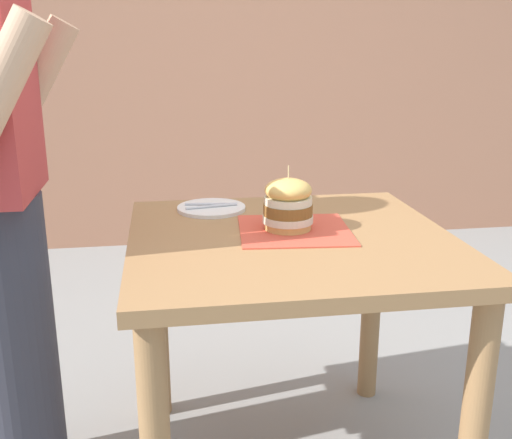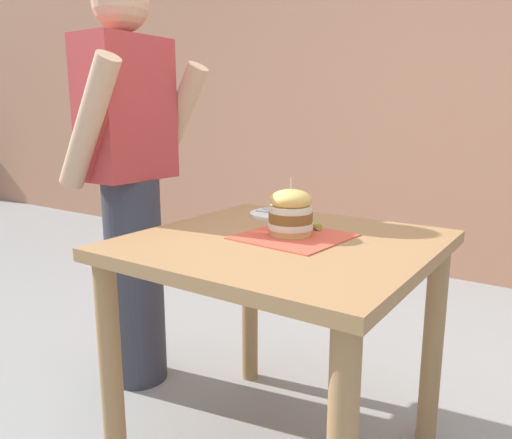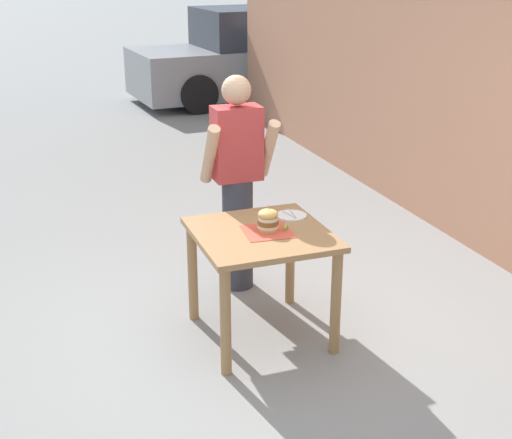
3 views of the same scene
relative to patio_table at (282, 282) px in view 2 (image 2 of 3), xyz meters
The scene contains 6 objects.
patio_table is the anchor object (origin of this frame).
serving_paper 0.15m from the patio_table, 24.92° to the right, with size 0.31×0.31×0.00m, color #D64C38.
sandwich 0.23m from the patio_table, ahead, with size 0.14×0.14×0.18m.
pickle_spear 0.23m from the patio_table, ahead, with size 0.02×0.02×0.08m, color #8EA83D.
side_plate_with_forks 0.39m from the patio_table, 33.63° to the left, with size 0.22×0.22×0.02m.
diner_across_table 0.84m from the patio_table, 82.76° to the left, with size 0.55×0.35×1.69m.
Camera 2 is at (-1.30, -0.78, 1.17)m, focal length 35.00 mm.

